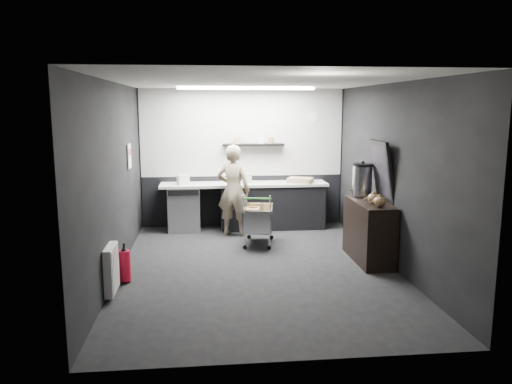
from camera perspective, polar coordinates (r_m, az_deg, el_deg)
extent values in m
plane|color=black|center=(7.46, 0.16, -8.67)|extent=(5.50, 5.50, 0.00)
plane|color=silver|center=(7.08, 0.17, 12.51)|extent=(5.50, 5.50, 0.00)
plane|color=black|center=(9.87, -1.55, 3.91)|extent=(5.50, 0.00, 5.50)
plane|color=black|center=(4.47, 3.97, -3.37)|extent=(5.50, 0.00, 5.50)
plane|color=black|center=(7.22, -15.83, 1.34)|extent=(0.00, 5.50, 5.50)
plane|color=black|center=(7.63, 15.29, 1.81)|extent=(0.00, 5.50, 5.50)
cube|color=#B3B2AE|center=(9.81, -1.56, 6.80)|extent=(3.95, 0.02, 1.70)
cube|color=black|center=(9.97, -1.52, -0.97)|extent=(3.95, 0.02, 1.00)
cube|color=black|center=(9.73, -0.32, 5.42)|extent=(1.20, 0.22, 0.04)
cylinder|color=silver|center=(9.99, 6.56, 8.52)|extent=(0.20, 0.03, 0.20)
cube|color=white|center=(8.46, -14.29, 3.98)|extent=(0.02, 0.30, 0.40)
cube|color=red|center=(8.46, -14.28, 4.45)|extent=(0.02, 0.22, 0.10)
cube|color=silver|center=(6.57, -16.22, -8.48)|extent=(0.10, 0.50, 0.60)
cube|color=white|center=(8.92, -1.13, 11.77)|extent=(2.40, 0.20, 0.04)
cube|color=black|center=(9.74, 1.85, -1.68)|extent=(2.00, 0.56, 0.85)
cube|color=silver|center=(9.60, -1.38, 0.88)|extent=(3.20, 0.60, 0.05)
cube|color=#9EA0A5|center=(9.66, -8.19, -1.87)|extent=(0.60, 0.58, 0.85)
cube|color=black|center=(9.30, -8.31, -0.10)|extent=(0.56, 0.02, 0.10)
imported|color=#BFB597|center=(9.15, -2.60, 0.21)|extent=(0.71, 0.58, 1.68)
cube|color=silver|center=(8.63, 0.31, -4.21)|extent=(0.62, 0.83, 0.02)
cube|color=silver|center=(8.56, -1.24, -3.03)|extent=(0.17, 0.74, 0.40)
cube|color=silver|center=(8.61, 1.85, -2.95)|extent=(0.17, 0.74, 0.40)
cube|color=silver|center=(8.23, 0.59, -3.55)|extent=(0.48, 0.11, 0.40)
cube|color=silver|center=(8.94, 0.05, -2.47)|extent=(0.48, 0.11, 0.40)
cylinder|color=silver|center=(8.32, -0.83, -5.63)|extent=(0.02, 0.02, 0.26)
cylinder|color=silver|center=(8.36, 1.95, -5.55)|extent=(0.02, 0.02, 0.26)
cylinder|color=silver|center=(8.96, -1.22, -4.50)|extent=(0.02, 0.02, 0.26)
cylinder|color=silver|center=(9.01, 1.36, -4.43)|extent=(0.02, 0.02, 0.26)
cylinder|color=#237F22|center=(8.09, 0.64, -0.76)|extent=(0.48, 0.13, 0.03)
cube|color=olive|center=(8.66, -0.45, -2.96)|extent=(0.26, 0.30, 0.33)
cube|color=olive|center=(8.50, 1.22, -3.33)|extent=(0.24, 0.28, 0.30)
cylinder|color=black|center=(8.35, -0.83, -6.39)|extent=(0.08, 0.04, 0.07)
cylinder|color=black|center=(8.99, -1.22, -5.21)|extent=(0.08, 0.04, 0.07)
cylinder|color=black|center=(8.40, 1.94, -6.31)|extent=(0.08, 0.04, 0.07)
cylinder|color=black|center=(9.03, 1.35, -5.14)|extent=(0.08, 0.04, 0.07)
cube|color=black|center=(7.89, 12.78, -4.39)|extent=(0.46, 1.24, 0.93)
cylinder|color=silver|center=(8.13, 12.04, 1.25)|extent=(0.31, 0.31, 0.47)
cylinder|color=black|center=(8.10, 12.11, 3.06)|extent=(0.31, 0.31, 0.04)
sphere|color=black|center=(8.09, 12.12, 3.35)|extent=(0.05, 0.05, 0.05)
ellipsoid|color=brown|center=(7.63, 13.30, -0.69)|extent=(0.19, 0.19, 0.15)
ellipsoid|color=brown|center=(7.39, 13.96, -1.05)|extent=(0.19, 0.19, 0.15)
cube|color=black|center=(7.83, 14.25, 2.36)|extent=(0.21, 0.72, 0.92)
cube|color=black|center=(7.82, 14.07, 2.36)|extent=(0.15, 0.62, 0.79)
cylinder|color=red|center=(7.04, -14.76, -8.14)|extent=(0.16, 0.16, 0.42)
cone|color=black|center=(6.97, -14.85, -6.29)|extent=(0.11, 0.11, 0.06)
cylinder|color=black|center=(6.96, -14.86, -5.96)|extent=(0.03, 0.03, 0.06)
cube|color=#957B4F|center=(9.69, 5.08, 1.35)|extent=(0.56, 0.51, 0.09)
cylinder|color=beige|center=(9.59, -1.05, 1.61)|extent=(0.19, 0.19, 0.19)
cube|color=silver|center=(9.51, -8.31, 1.41)|extent=(0.24, 0.22, 0.18)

